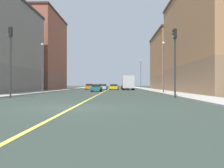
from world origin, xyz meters
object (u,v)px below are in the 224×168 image
object	(u,v)px
street_lamp_right_near	(42,62)
car_green	(114,87)
box_truck	(128,82)
car_teal	(97,88)
building_right_midblock	(41,52)
traffic_light_left_near	(175,54)
building_left_near	(209,39)
traffic_light_right_near	(10,53)
car_white	(124,86)
street_lamp_left_near	(163,62)
street_lamp_left_far	(141,71)
car_yellow	(114,87)
car_maroon	(125,87)
car_orange	(90,87)
building_left_mid	(172,62)
car_silver	(103,87)

from	to	relation	value
street_lamp_right_near	car_green	world-z (taller)	street_lamp_right_near
box_truck	car_teal	bearing A→B (deg)	-117.16
building_right_midblock	traffic_light_left_near	distance (m)	40.23
building_left_near	traffic_light_right_near	world-z (taller)	building_left_near
traffic_light_left_near	car_white	xyz separation A→B (m)	(-3.37, 50.23, -3.48)
street_lamp_left_near	street_lamp_left_far	xyz separation A→B (m)	(0.00, 32.96, 0.45)
building_left_near	car_yellow	size ratio (longest dim) A/B	5.53
car_green	car_yellow	distance (m)	8.46
street_lamp_left_near	street_lamp_right_near	distance (m)	17.52
car_maroon	car_orange	xyz separation A→B (m)	(-8.74, -5.34, 0.02)
building_right_midblock	traffic_light_left_near	xyz separation A→B (m)	(23.01, -32.69, -4.58)
car_green	car_orange	size ratio (longest dim) A/B	1.10
building_left_near	street_lamp_right_near	world-z (taller)	building_left_near
building_right_midblock	box_truck	bearing A→B (deg)	-0.89
traffic_light_right_near	car_green	xyz separation A→B (m)	(9.06, 41.36, -3.64)
car_orange	car_yellow	xyz separation A→B (m)	(6.00, -3.16, -0.06)
car_teal	car_yellow	size ratio (longest dim) A/B	0.92
building_right_midblock	car_orange	xyz separation A→B (m)	(10.81, 3.38, -8.02)
traffic_light_left_near	building_left_mid	bearing A→B (deg)	77.67
traffic_light_right_near	car_maroon	distance (m)	43.25
traffic_light_right_near	building_left_near	bearing A→B (deg)	27.17
building_left_near	building_left_mid	bearing A→B (deg)	90.00
car_green	box_truck	distance (m)	9.66
building_left_near	car_yellow	world-z (taller)	building_left_near
building_left_mid	traffic_light_left_near	world-z (taller)	building_left_mid
street_lamp_right_near	car_orange	xyz separation A→B (m)	(4.22, 23.41, -3.79)
traffic_light_left_near	car_maroon	size ratio (longest dim) A/B	1.49
building_right_midblock	car_silver	bearing A→B (deg)	5.91
street_lamp_right_near	car_white	bearing A→B (deg)	70.86
car_yellow	traffic_light_left_near	bearing A→B (deg)	-79.34
building_left_near	street_lamp_left_far	xyz separation A→B (m)	(-6.59, 32.13, -2.78)
street_lamp_left_far	car_white	xyz separation A→B (m)	(-4.39, 6.28, -4.22)
box_truck	car_silver	bearing A→B (deg)	163.06
car_teal	box_truck	distance (m)	13.44
car_silver	car_maroon	distance (m)	9.03
building_left_near	car_white	distance (m)	40.56
car_yellow	street_lamp_left_far	bearing A→B (deg)	56.86
building_left_mid	car_silver	distance (m)	17.50
street_lamp_left_near	car_silver	distance (m)	25.45
street_lamp_right_near	car_orange	size ratio (longest dim) A/B	1.72
building_left_near	car_maroon	world-z (taller)	building_left_near
building_left_mid	street_lamp_left_near	world-z (taller)	building_left_mid
street_lamp_left_far	car_silver	xyz separation A→B (m)	(-9.85, -9.80, -4.20)
street_lamp_right_near	box_truck	bearing A→B (deg)	55.77
street_lamp_right_near	car_green	bearing A→B (deg)	70.71
car_green	car_yellow	size ratio (longest dim) A/B	1.02
street_lamp_left_near	car_silver	world-z (taller)	street_lamp_left_near
building_right_midblock	car_maroon	xyz separation A→B (m)	(19.55, 8.72, -8.04)
street_lamp_left_far	street_lamp_right_near	bearing A→B (deg)	-119.12
car_green	car_white	xyz separation A→B (m)	(3.00, 8.87, 0.01)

